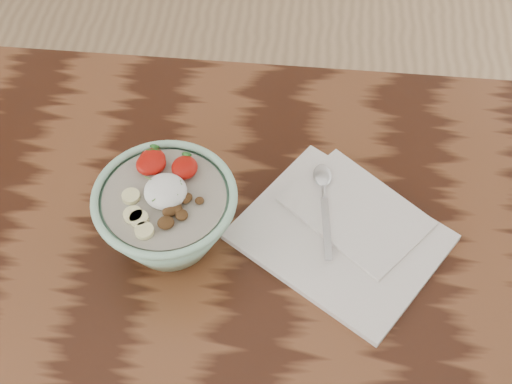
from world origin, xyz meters
TOP-DOWN VIEW (x-y plane):
  - table at (0.00, 0.00)cm, footprint 160.00×90.00cm
  - breakfast_bowl at (7.30, 7.81)cm, footprint 19.28×19.28cm
  - napkin at (31.64, 11.12)cm, footprint 33.98×32.57cm
  - spoon at (28.38, 17.58)cm, footprint 3.58×16.74cm

SIDE VIEW (x-z plane):
  - table at x=0.00cm, z-range 28.20..103.20cm
  - napkin at x=31.64cm, z-range 74.87..76.50cm
  - spoon at x=28.38cm, z-range 76.56..77.43cm
  - breakfast_bowl at x=7.30cm, z-range 75.10..88.13cm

